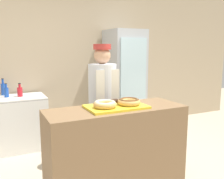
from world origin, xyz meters
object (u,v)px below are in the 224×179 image
object	(u,v)px
chest_freezer	(15,123)
donut_chocolate_glaze	(129,101)
brownie_back_right	(115,101)
bottle_red	(20,91)
baker_person	(103,104)
bottle_blue_b	(3,89)
brownie_back_left	(106,102)
bottle_blue	(6,92)
donut_light_glaze	(105,104)
beverage_fridge	(124,82)
serving_tray	(116,107)

from	to	relation	value
chest_freezer	donut_chocolate_glaze	bearing A→B (deg)	-60.01
brownie_back_right	bottle_red	size ratio (longest dim) A/B	0.41
baker_person	bottle_blue_b	xyz separation A→B (m)	(-1.12, 1.37, 0.08)
bottle_blue_b	brownie_back_left	bearing A→B (deg)	-62.62
donut_chocolate_glaze	baker_person	world-z (taller)	baker_person
bottle_blue	donut_light_glaze	bearing A→B (deg)	-65.23
baker_person	bottle_red	size ratio (longest dim) A/B	7.77
donut_light_glaze	beverage_fridge	world-z (taller)	beverage_fridge
donut_chocolate_glaze	bottle_blue	world-z (taller)	same
brownie_back_right	serving_tray	bearing A→B (deg)	-111.04
donut_light_glaze	bottle_red	size ratio (longest dim) A/B	1.16
donut_chocolate_glaze	bottle_blue	distance (m)	2.13
donut_light_glaze	baker_person	world-z (taller)	baker_person
chest_freezer	bottle_red	xyz separation A→B (m)	(0.10, 0.01, 0.49)
beverage_fridge	bottle_blue	size ratio (longest dim) A/B	8.82
serving_tray	bottle_red	world-z (taller)	bottle_red
donut_chocolate_glaze	chest_freezer	size ratio (longest dim) A/B	0.26
bottle_blue	bottle_red	distance (m)	0.19
bottle_blue	serving_tray	bearing A→B (deg)	-61.37
bottle_red	brownie_back_left	bearing A→B (deg)	-65.75
donut_chocolate_glaze	donut_light_glaze	bearing A→B (deg)	180.00
chest_freezer	bottle_blue_b	xyz separation A→B (m)	(-0.13, 0.24, 0.51)
chest_freezer	bottle_blue	size ratio (longest dim) A/B	4.36
brownie_back_left	bottle_blue_b	xyz separation A→B (m)	(-0.96, 1.85, -0.06)
beverage_fridge	bottle_red	bearing A→B (deg)	179.36
donut_light_glaze	bottle_blue_b	distance (m)	2.19
donut_light_glaze	donut_chocolate_glaze	world-z (taller)	same
chest_freezer	bottle_blue	xyz separation A→B (m)	(-0.09, 0.04, 0.49)
bottle_blue	bottle_blue_b	distance (m)	0.20
serving_tray	chest_freezer	bearing A→B (deg)	116.84
brownie_back_left	donut_chocolate_glaze	bearing A→B (deg)	-40.21
donut_light_glaze	beverage_fridge	size ratio (longest dim) A/B	0.13
brownie_back_left	bottle_blue_b	world-z (taller)	bottle_blue_b
donut_light_glaze	bottle_blue_b	bearing A→B (deg)	113.42
chest_freezer	beverage_fridge	bearing A→B (deg)	-0.20
donut_light_glaze	bottle_blue	distance (m)	2.00
baker_person	chest_freezer	bearing A→B (deg)	131.22
donut_chocolate_glaze	bottle_blue	size ratio (longest dim) A/B	1.12
brownie_back_left	brownie_back_right	bearing A→B (deg)	0.00
bottle_red	beverage_fridge	bearing A→B (deg)	-0.64
brownie_back_right	bottle_blue	xyz separation A→B (m)	(-1.03, 1.65, -0.08)
chest_freezer	bottle_red	world-z (taller)	bottle_red
brownie_back_left	bottle_red	world-z (taller)	bottle_red
brownie_back_left	bottle_blue	size ratio (longest dim) A/B	0.40
brownie_back_left	baker_person	bearing A→B (deg)	70.84
donut_light_glaze	bottle_red	distance (m)	1.90
donut_light_glaze	bottle_red	xyz separation A→B (m)	(-0.64, 1.79, -0.10)
donut_chocolate_glaze	bottle_red	distance (m)	2.01
donut_chocolate_glaze	bottle_blue_b	xyz separation A→B (m)	(-1.15, 2.01, -0.08)
donut_chocolate_glaze	serving_tray	bearing A→B (deg)	169.67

